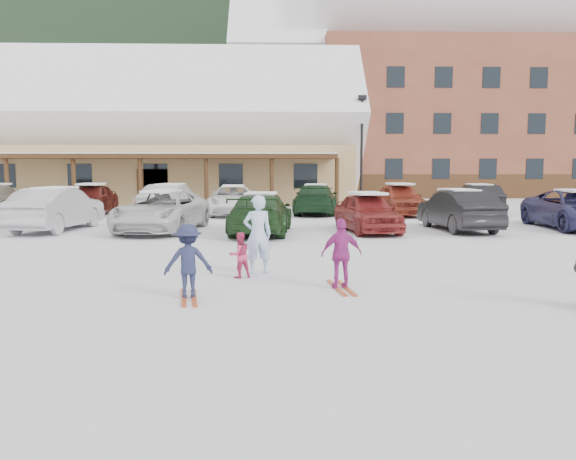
{
  "coord_description": "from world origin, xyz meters",
  "views": [
    {
      "loc": [
        -0.04,
        -10.22,
        2.24
      ],
      "look_at": [
        0.3,
        1.0,
        1.0
      ],
      "focal_mm": 35.0,
      "sensor_mm": 36.0,
      "label": 1
    }
  ],
  "objects_px": {
    "child_navy": "(188,261)",
    "parked_car_9": "(170,200)",
    "parked_car_1": "(57,209)",
    "parked_car_5": "(458,210)",
    "parked_car_4": "(367,212)",
    "parked_car_12": "(400,199)",
    "day_lodge": "(137,143)",
    "toddler_red": "(240,255)",
    "parked_car_13": "(478,199)",
    "child_magenta": "(342,254)",
    "lamp_post": "(362,144)",
    "parked_car_6": "(576,210)",
    "parked_car_3": "(261,214)",
    "parked_car_8": "(92,199)",
    "parked_car_11": "(316,199)",
    "parked_car_2": "(162,211)",
    "alpine_hotel": "(439,93)",
    "adult_skier": "(258,234)",
    "parked_car_10": "(233,200)"
  },
  "relations": [
    {
      "from": "child_navy",
      "to": "parked_car_9",
      "type": "xyz_separation_m",
      "value": [
        -3.34,
        17.13,
        0.1
      ]
    },
    {
      "from": "parked_car_1",
      "to": "parked_car_5",
      "type": "distance_m",
      "value": 14.5
    },
    {
      "from": "parked_car_4",
      "to": "parked_car_12",
      "type": "height_order",
      "value": "parked_car_12"
    },
    {
      "from": "day_lodge",
      "to": "child_navy",
      "type": "bearing_deg",
      "value": -75.25
    },
    {
      "from": "toddler_red",
      "to": "parked_car_1",
      "type": "height_order",
      "value": "parked_car_1"
    },
    {
      "from": "parked_car_9",
      "to": "parked_car_13",
      "type": "bearing_deg",
      "value": -166.22
    },
    {
      "from": "child_navy",
      "to": "parked_car_4",
      "type": "distance_m",
      "value": 11.1
    },
    {
      "from": "child_magenta",
      "to": "parked_car_13",
      "type": "height_order",
      "value": "parked_car_13"
    },
    {
      "from": "lamp_post",
      "to": "toddler_red",
      "type": "bearing_deg",
      "value": -105.12
    },
    {
      "from": "day_lodge",
      "to": "parked_car_6",
      "type": "relative_size",
      "value": 5.66
    },
    {
      "from": "day_lodge",
      "to": "child_navy",
      "type": "relative_size",
      "value": 22.66
    },
    {
      "from": "parked_car_3",
      "to": "parked_car_8",
      "type": "height_order",
      "value": "parked_car_8"
    },
    {
      "from": "child_navy",
      "to": "parked_car_12",
      "type": "xyz_separation_m",
      "value": [
        7.58,
        17.05,
        0.11
      ]
    },
    {
      "from": "parked_car_11",
      "to": "day_lodge",
      "type": "bearing_deg",
      "value": -36.58
    },
    {
      "from": "parked_car_9",
      "to": "parked_car_5",
      "type": "bearing_deg",
      "value": 159.28
    },
    {
      "from": "toddler_red",
      "to": "parked_car_2",
      "type": "xyz_separation_m",
      "value": [
        -3.24,
        8.61,
        0.25
      ]
    },
    {
      "from": "parked_car_9",
      "to": "parked_car_13",
      "type": "height_order",
      "value": "parked_car_9"
    },
    {
      "from": "alpine_hotel",
      "to": "parked_car_3",
      "type": "distance_m",
      "value": 33.47
    },
    {
      "from": "parked_car_12",
      "to": "toddler_red",
      "type": "bearing_deg",
      "value": -117.25
    },
    {
      "from": "child_navy",
      "to": "parked_car_6",
      "type": "distance_m",
      "value": 16.64
    },
    {
      "from": "adult_skier",
      "to": "parked_car_12",
      "type": "xyz_separation_m",
      "value": [
        6.44,
        14.8,
        -0.08
      ]
    },
    {
      "from": "child_navy",
      "to": "child_magenta",
      "type": "bearing_deg",
      "value": -175.25
    },
    {
      "from": "parked_car_2",
      "to": "parked_car_8",
      "type": "xyz_separation_m",
      "value": [
        -4.72,
        7.15,
        0.03
      ]
    },
    {
      "from": "day_lodge",
      "to": "parked_car_5",
      "type": "bearing_deg",
      "value": -49.14
    },
    {
      "from": "parked_car_12",
      "to": "parked_car_3",
      "type": "bearing_deg",
      "value": -134.31
    },
    {
      "from": "parked_car_4",
      "to": "parked_car_5",
      "type": "relative_size",
      "value": 0.91
    },
    {
      "from": "adult_skier",
      "to": "parked_car_9",
      "type": "distance_m",
      "value": 15.54
    },
    {
      "from": "child_magenta",
      "to": "lamp_post",
      "type": "bearing_deg",
      "value": -106.08
    },
    {
      "from": "day_lodge",
      "to": "parked_car_9",
      "type": "bearing_deg",
      "value": -69.91
    },
    {
      "from": "parked_car_11",
      "to": "parked_car_1",
      "type": "bearing_deg",
      "value": 42.57
    },
    {
      "from": "adult_skier",
      "to": "parked_car_9",
      "type": "height_order",
      "value": "adult_skier"
    },
    {
      "from": "lamp_post",
      "to": "alpine_hotel",
      "type": "bearing_deg",
      "value": 58.03
    },
    {
      "from": "toddler_red",
      "to": "parked_car_6",
      "type": "distance_m",
      "value": 14.91
    },
    {
      "from": "parked_car_6",
      "to": "parked_car_11",
      "type": "distance_m",
      "value": 11.49
    },
    {
      "from": "lamp_post",
      "to": "parked_car_12",
      "type": "height_order",
      "value": "lamp_post"
    },
    {
      "from": "day_lodge",
      "to": "child_navy",
      "type": "xyz_separation_m",
      "value": [
        7.53,
        -28.59,
        -3.3
      ]
    },
    {
      "from": "parked_car_9",
      "to": "parked_car_8",
      "type": "bearing_deg",
      "value": 3.24
    },
    {
      "from": "parked_car_1",
      "to": "parked_car_8",
      "type": "height_order",
      "value": "parked_car_1"
    },
    {
      "from": "parked_car_4",
      "to": "parked_car_8",
      "type": "height_order",
      "value": "parked_car_8"
    },
    {
      "from": "toddler_red",
      "to": "parked_car_11",
      "type": "relative_size",
      "value": 0.19
    },
    {
      "from": "adult_skier",
      "to": "child_navy",
      "type": "distance_m",
      "value": 2.53
    },
    {
      "from": "parked_car_1",
      "to": "child_navy",
      "type": "bearing_deg",
      "value": 126.66
    },
    {
      "from": "parked_car_3",
      "to": "child_navy",
      "type": "bearing_deg",
      "value": 88.35
    },
    {
      "from": "parked_car_8",
      "to": "parked_car_10",
      "type": "distance_m",
      "value": 6.79
    },
    {
      "from": "parked_car_2",
      "to": "parked_car_5",
      "type": "bearing_deg",
      "value": 7.64
    },
    {
      "from": "parked_car_3",
      "to": "parked_car_4",
      "type": "bearing_deg",
      "value": -169.08
    },
    {
      "from": "parked_car_5",
      "to": "parked_car_11",
      "type": "bearing_deg",
      "value": -62.97
    },
    {
      "from": "child_magenta",
      "to": "parked_car_6",
      "type": "bearing_deg",
      "value": -140.83
    },
    {
      "from": "parked_car_2",
      "to": "parked_car_13",
      "type": "height_order",
      "value": "parked_car_2"
    },
    {
      "from": "parked_car_3",
      "to": "toddler_red",
      "type": "bearing_deg",
      "value": 92.59
    }
  ]
}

